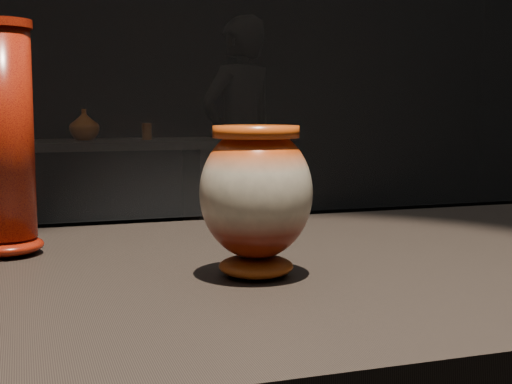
# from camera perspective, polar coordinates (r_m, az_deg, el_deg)

# --- Properties ---
(main_vase) EXTENTS (0.17, 0.17, 0.19)m
(main_vase) POSITION_cam_1_polar(r_m,az_deg,el_deg) (0.90, 0.00, -0.22)
(main_vase) COLOR #641708
(main_vase) RESTS_ON display_plinth
(tall_vase) EXTENTS (0.12, 0.12, 0.34)m
(tall_vase) POSITION_cam_1_polar(r_m,az_deg,el_deg) (1.09, -19.65, 3.71)
(tall_vase) COLOR #AA280B
(tall_vase) RESTS_ON display_plinth
(back_shelf) EXTENTS (2.00, 0.60, 0.90)m
(back_shelf) POSITION_cam_1_polar(r_m,az_deg,el_deg) (4.56, -15.20, 0.65)
(back_shelf) COLOR black
(back_shelf) RESTS_ON ground
(back_vase_mid) EXTENTS (0.26, 0.26, 0.19)m
(back_vase_mid) POSITION_cam_1_polar(r_m,az_deg,el_deg) (4.60, -13.58, 5.26)
(back_vase_mid) COLOR #641708
(back_vase_mid) RESTS_ON back_shelf
(back_vase_right) EXTENTS (0.06, 0.06, 0.11)m
(back_vase_right) POSITION_cam_1_polar(r_m,az_deg,el_deg) (4.61, -8.73, 4.82)
(back_vase_right) COLOR brown
(back_vase_right) RESTS_ON back_shelf
(visitor) EXTENTS (0.75, 0.64, 1.76)m
(visitor) POSITION_cam_1_polar(r_m,az_deg,el_deg) (5.19, -1.32, 4.30)
(visitor) COLOR black
(visitor) RESTS_ON ground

